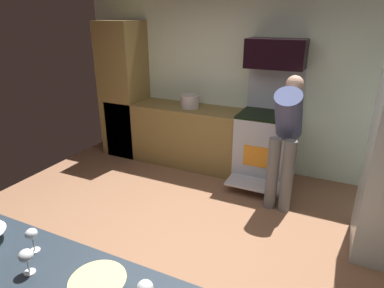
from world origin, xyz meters
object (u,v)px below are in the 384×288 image
(oven_range, at_px, (266,144))
(wine_glass_mid, at_px, (26,257))
(person_cook, at_px, (286,134))
(microwave, at_px, (276,54))
(mixing_bowl_small, at_px, (98,287))
(wine_glass_near, at_px, (32,235))
(stock_pot, at_px, (190,101))

(oven_range, height_order, wine_glass_mid, oven_range)
(person_cook, height_order, wine_glass_mid, person_cook)
(oven_range, relative_size, microwave, 2.07)
(mixing_bowl_small, distance_m, wine_glass_near, 0.55)
(oven_range, bearing_deg, wine_glass_mid, -98.19)
(oven_range, bearing_deg, person_cook, -61.03)
(oven_range, bearing_deg, stock_pot, 179.38)
(mixing_bowl_small, bearing_deg, oven_range, 88.95)
(wine_glass_near, distance_m, wine_glass_mid, 0.18)
(mixing_bowl_small, xyz_separation_m, wine_glass_mid, (-0.42, -0.05, 0.06))
(wine_glass_mid, xyz_separation_m, stock_pot, (-0.70, 3.38, -0.01))
(microwave, relative_size, stock_pot, 2.68)
(oven_range, height_order, microwave, microwave)
(microwave, relative_size, wine_glass_mid, 5.08)
(microwave, relative_size, wine_glass_near, 4.97)
(oven_range, bearing_deg, wine_glass_near, -100.58)
(person_cook, distance_m, mixing_bowl_small, 2.75)
(microwave, distance_m, stock_pot, 1.39)
(person_cook, bearing_deg, microwave, 115.62)
(person_cook, bearing_deg, mixing_bowl_small, -98.23)
(mixing_bowl_small, height_order, wine_glass_near, wine_glass_near)
(microwave, bearing_deg, stock_pot, -176.12)
(oven_range, distance_m, stock_pot, 1.27)
(person_cook, bearing_deg, oven_range, 118.97)
(oven_range, distance_m, microwave, 1.21)
(oven_range, height_order, mixing_bowl_small, oven_range)
(oven_range, xyz_separation_m, wine_glass_near, (-0.60, -3.23, 0.50))
(stock_pot, bearing_deg, wine_glass_mid, -78.35)
(person_cook, bearing_deg, wine_glass_near, -109.58)
(stock_pot, bearing_deg, oven_range, -0.62)
(person_cook, xyz_separation_m, wine_glass_near, (-0.94, -2.63, 0.10))
(microwave, relative_size, mixing_bowl_small, 2.70)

